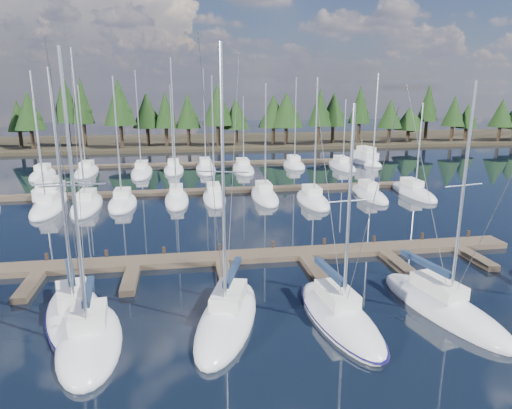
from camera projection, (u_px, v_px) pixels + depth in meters
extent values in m
plane|color=black|center=(210.00, 215.00, 44.11)|extent=(260.00, 260.00, 0.00)
cube|color=#31291B|center=(193.00, 142.00, 101.39)|extent=(220.00, 30.00, 0.60)
cube|color=brown|center=(221.00, 258.00, 32.59)|extent=(44.00, 2.00, 0.40)
cube|color=brown|center=(29.00, 287.00, 27.86)|extent=(0.90, 4.00, 0.40)
cube|color=brown|center=(130.00, 280.00, 28.79)|extent=(0.90, 4.00, 0.40)
cube|color=brown|center=(225.00, 274.00, 29.72)|extent=(0.90, 4.00, 0.40)
cube|color=brown|center=(314.00, 269.00, 30.65)|extent=(0.90, 4.00, 0.40)
cube|color=brown|center=(397.00, 263.00, 31.58)|extent=(0.90, 4.00, 0.40)
cube|color=brown|center=(476.00, 258.00, 32.51)|extent=(0.90, 4.00, 0.40)
cylinder|color=black|center=(47.00, 259.00, 31.62)|extent=(0.26, 0.26, 0.90)
cylinder|color=black|center=(107.00, 256.00, 32.24)|extent=(0.26, 0.26, 0.90)
cylinder|color=black|center=(164.00, 253.00, 32.86)|extent=(0.26, 0.26, 0.90)
cylinder|color=black|center=(220.00, 250.00, 33.48)|extent=(0.26, 0.26, 0.90)
cylinder|color=black|center=(273.00, 247.00, 34.10)|extent=(0.26, 0.26, 0.90)
cylinder|color=black|center=(324.00, 244.00, 34.72)|extent=(0.26, 0.26, 0.90)
cylinder|color=black|center=(374.00, 241.00, 35.34)|extent=(0.26, 0.26, 0.90)
cylinder|color=black|center=(422.00, 239.00, 35.96)|extent=(0.26, 0.26, 0.90)
cylinder|color=black|center=(468.00, 236.00, 36.58)|extent=(0.26, 0.26, 0.90)
cube|color=brown|center=(205.00, 191.00, 53.62)|extent=(50.00, 1.80, 0.40)
cube|color=brown|center=(198.00, 164.00, 72.74)|extent=(46.00, 1.80, 0.40)
ellipsoid|color=silver|center=(76.00, 318.00, 24.19)|extent=(5.03, 8.96, 1.90)
cube|color=silver|center=(73.00, 294.00, 24.27)|extent=(2.25, 3.04, 0.70)
cylinder|color=silver|center=(62.00, 195.00, 22.12)|extent=(0.20, 0.20, 11.92)
cylinder|color=silver|center=(70.00, 274.00, 24.98)|extent=(1.10, 3.64, 0.12)
cube|color=#16253D|center=(70.00, 271.00, 24.94)|extent=(1.28, 3.54, 0.30)
cylinder|color=silver|center=(61.00, 183.00, 21.97)|extent=(2.52, 0.75, 0.07)
cylinder|color=#3F3F44|center=(64.00, 207.00, 20.55)|extent=(1.00, 3.56, 12.23)
cylinder|color=#3F3F44|center=(61.00, 189.00, 24.14)|extent=(1.23, 4.38, 12.23)
ellipsoid|color=#0F0B39|center=(76.00, 317.00, 24.17)|extent=(5.23, 9.32, 0.18)
ellipsoid|color=silver|center=(90.00, 343.00, 21.85)|extent=(3.77, 7.90, 1.90)
cube|color=silver|center=(88.00, 316.00, 21.90)|extent=(1.89, 2.60, 0.70)
cylinder|color=silver|center=(74.00, 199.00, 19.70)|extent=(0.18, 0.18, 12.64)
cylinder|color=silver|center=(89.00, 294.00, 22.57)|extent=(0.47, 3.35, 0.12)
cube|color=#16253D|center=(88.00, 291.00, 22.54)|extent=(0.69, 3.22, 0.30)
cylinder|color=silver|center=(73.00, 185.00, 19.55)|extent=(2.68, 0.35, 0.07)
cylinder|color=#3F3F44|center=(70.00, 213.00, 18.21)|extent=(0.38, 3.29, 12.95)
cylinder|color=#3F3F44|center=(79.00, 193.00, 21.63)|extent=(0.46, 4.05, 12.95)
ellipsoid|color=silver|center=(227.00, 320.00, 23.98)|extent=(5.29, 9.51, 1.90)
cube|color=silver|center=(229.00, 295.00, 24.12)|extent=(2.30, 3.23, 0.70)
cylinder|color=silver|center=(223.00, 185.00, 21.71)|extent=(0.20, 0.20, 13.00)
cylinder|color=silver|center=(232.00, 274.00, 24.98)|extent=(1.29, 3.87, 0.12)
cube|color=#16253D|center=(232.00, 271.00, 24.94)|extent=(1.45, 3.76, 0.30)
cylinder|color=silver|center=(223.00, 172.00, 21.55)|extent=(2.39, 0.79, 0.07)
cylinder|color=#3F3F44|center=(214.00, 198.00, 19.87)|extent=(1.18, 3.78, 13.31)
cylinder|color=#3F3F44|center=(233.00, 179.00, 24.07)|extent=(1.45, 4.65, 13.31)
ellipsoid|color=silver|center=(339.00, 318.00, 24.15)|extent=(3.55, 8.88, 1.90)
cube|color=silver|center=(337.00, 294.00, 24.26)|extent=(1.76, 2.90, 0.70)
cylinder|color=silver|center=(349.00, 211.00, 22.25)|extent=(0.17, 0.17, 10.32)
cylinder|color=silver|center=(330.00, 274.00, 25.04)|extent=(0.49, 3.80, 0.12)
cube|color=#16253D|center=(330.00, 271.00, 25.00)|extent=(0.70, 3.65, 0.30)
cylinder|color=silver|center=(349.00, 201.00, 22.12)|extent=(2.45, 0.31, 0.07)
cylinder|color=#3F3F44|center=(367.00, 225.00, 20.54)|extent=(0.40, 3.73, 10.63)
cylinder|color=#3F3F44|center=(330.00, 203.00, 24.43)|extent=(0.48, 4.59, 10.63)
ellipsoid|color=#0F0B39|center=(339.00, 317.00, 24.13)|extent=(3.70, 9.23, 0.18)
ellipsoid|color=silver|center=(443.00, 309.00, 25.15)|extent=(4.55, 9.89, 1.90)
cube|color=silver|center=(438.00, 286.00, 25.28)|extent=(2.05, 3.29, 0.70)
cylinder|color=silver|center=(463.00, 196.00, 23.09)|extent=(0.19, 0.19, 11.34)
cylinder|color=silver|center=(425.00, 266.00, 26.13)|extent=(0.98, 4.14, 0.12)
cube|color=#16253D|center=(426.00, 263.00, 26.10)|extent=(1.16, 4.00, 0.30)
cylinder|color=silver|center=(464.00, 185.00, 22.95)|extent=(2.35, 0.56, 0.07)
cylinder|color=#3F3F44|center=(496.00, 209.00, 21.28)|extent=(0.88, 4.05, 11.65)
cylinder|color=#3F3F44|center=(427.00, 189.00, 25.42)|extent=(1.07, 4.99, 11.65)
ellipsoid|color=silver|center=(48.00, 209.00, 45.68)|extent=(2.77, 8.15, 1.90)
cube|color=silver|center=(48.00, 197.00, 45.77)|extent=(1.52, 2.61, 0.70)
cylinder|color=silver|center=(38.00, 139.00, 43.51)|extent=(0.16, 0.16, 12.53)
ellipsoid|color=silver|center=(87.00, 206.00, 46.88)|extent=(2.76, 9.53, 1.90)
cube|color=silver|center=(87.00, 194.00, 47.04)|extent=(1.52, 3.05, 0.70)
cylinder|color=silver|center=(78.00, 126.00, 44.39)|extent=(0.16, 0.16, 14.66)
ellipsoid|color=silver|center=(123.00, 204.00, 47.69)|extent=(2.82, 7.69, 1.90)
cube|color=silver|center=(122.00, 192.00, 47.76)|extent=(1.55, 2.46, 0.70)
cylinder|color=silver|center=(117.00, 138.00, 45.60)|extent=(0.16, 0.16, 12.12)
ellipsoid|color=silver|center=(177.00, 200.00, 49.35)|extent=(2.52, 8.54, 1.90)
cube|color=silver|center=(176.00, 189.00, 49.46)|extent=(1.38, 2.73, 0.70)
cylinder|color=silver|center=(173.00, 128.00, 46.99)|extent=(0.16, 0.16, 13.93)
ellipsoid|color=silver|center=(214.00, 198.00, 50.31)|extent=(2.46, 8.58, 1.90)
cube|color=silver|center=(214.00, 187.00, 50.42)|extent=(1.35, 2.75, 0.70)
cylinder|color=silver|center=(213.00, 135.00, 48.16)|extent=(0.16, 0.16, 12.21)
ellipsoid|color=silver|center=(264.00, 197.00, 50.97)|extent=(2.69, 9.24, 1.90)
cube|color=silver|center=(264.00, 185.00, 51.11)|extent=(1.48, 2.96, 0.70)
cylinder|color=silver|center=(266.00, 138.00, 48.89)|extent=(0.16, 0.16, 11.45)
ellipsoid|color=silver|center=(313.00, 201.00, 49.06)|extent=(2.81, 8.46, 1.90)
cube|color=silver|center=(312.00, 189.00, 49.16)|extent=(1.55, 2.71, 0.70)
cylinder|color=silver|center=(316.00, 138.00, 46.94)|extent=(0.16, 0.16, 12.01)
ellipsoid|color=silver|center=(369.00, 195.00, 51.67)|extent=(2.43, 8.78, 1.90)
cube|color=silver|center=(368.00, 184.00, 51.80)|extent=(1.34, 2.81, 0.70)
cylinder|color=silver|center=(375.00, 133.00, 49.49)|extent=(0.16, 0.16, 12.48)
ellipsoid|color=silver|center=(413.00, 193.00, 52.76)|extent=(2.60, 9.60, 1.90)
cube|color=silver|center=(412.00, 182.00, 52.92)|extent=(1.43, 3.07, 0.70)
cylinder|color=silver|center=(419.00, 146.00, 50.92)|extent=(0.16, 0.16, 9.39)
ellipsoid|color=silver|center=(43.00, 176.00, 63.04)|extent=(2.89, 8.02, 1.90)
cube|color=silver|center=(43.00, 167.00, 63.13)|extent=(1.59, 2.57, 0.70)
cylinder|color=silver|center=(37.00, 136.00, 61.29)|extent=(0.16, 0.16, 9.26)
ellipsoid|color=silver|center=(87.00, 172.00, 65.57)|extent=(2.92, 9.59, 1.90)
cube|color=silver|center=(87.00, 164.00, 65.73)|extent=(1.61, 3.07, 0.70)
cylinder|color=silver|center=(82.00, 127.00, 63.49)|extent=(0.16, 0.16, 11.34)
ellipsoid|color=silver|center=(142.00, 173.00, 65.23)|extent=(2.89, 11.06, 1.90)
cube|color=silver|center=(142.00, 164.00, 65.46)|extent=(1.59, 3.54, 0.70)
cylinder|color=silver|center=(138.00, 120.00, 62.83)|extent=(0.16, 0.16, 13.27)
ellipsoid|color=silver|center=(174.00, 170.00, 67.29)|extent=(2.88, 8.57, 1.90)
cube|color=silver|center=(173.00, 162.00, 67.40)|extent=(1.58, 2.74, 0.70)
cylinder|color=silver|center=(172.00, 126.00, 65.25)|extent=(0.16, 0.16, 11.37)
ellipsoid|color=silver|center=(206.00, 169.00, 68.28)|extent=(2.90, 10.62, 1.90)
cube|color=silver|center=(205.00, 161.00, 68.49)|extent=(1.59, 3.40, 0.70)
cylinder|color=silver|center=(204.00, 117.00, 65.87)|extent=(0.16, 0.16, 13.59)
ellipsoid|color=silver|center=(243.00, 170.00, 67.89)|extent=(2.99, 10.00, 1.90)
cube|color=silver|center=(243.00, 161.00, 68.07)|extent=(1.64, 3.20, 0.70)
cylinder|color=silver|center=(243.00, 131.00, 65.98)|extent=(0.16, 0.16, 9.78)
ellipsoid|color=silver|center=(294.00, 166.00, 71.22)|extent=(2.99, 7.46, 1.90)
cube|color=silver|center=(294.00, 158.00, 71.28)|extent=(1.64, 2.39, 0.70)
cylinder|color=silver|center=(296.00, 120.00, 69.10)|extent=(0.16, 0.16, 12.48)
ellipsoid|color=silver|center=(342.00, 167.00, 70.41)|extent=(2.75, 9.52, 1.90)
cube|color=silver|center=(341.00, 158.00, 70.56)|extent=(1.51, 3.05, 0.70)
cylinder|color=silver|center=(345.00, 131.00, 68.58)|extent=(0.16, 0.16, 9.31)
ellipsoid|color=silver|center=(51.00, 202.00, 48.92)|extent=(3.45, 9.28, 1.83)
cube|color=silver|center=(49.00, 191.00, 48.62)|extent=(2.51, 5.13, 1.22)
cube|color=silver|center=(47.00, 182.00, 47.93)|extent=(1.82, 3.27, 0.92)
cylinder|color=silver|center=(50.00, 174.00, 49.08)|extent=(0.08, 0.08, 1.63)
ellipsoid|color=silver|center=(364.00, 163.00, 74.45)|extent=(4.64, 9.48, 1.82)
cube|color=silver|center=(364.00, 155.00, 74.15)|extent=(3.15, 5.33, 1.21)
cube|color=silver|center=(366.00, 149.00, 73.49)|extent=(2.22, 3.43, 0.91)
cylinder|color=silver|center=(362.00, 145.00, 74.58)|extent=(0.09, 0.09, 1.61)
cylinder|color=black|center=(21.00, 139.00, 89.40)|extent=(0.70, 0.70, 3.12)
cone|color=black|center=(18.00, 115.00, 88.26)|extent=(4.19, 4.19, 6.07)
ellipsoid|color=black|center=(22.00, 123.00, 88.68)|extent=(2.52, 2.52, 2.52)
cylinder|color=black|center=(32.00, 139.00, 86.76)|extent=(0.70, 0.70, 3.66)
cone|color=black|center=(29.00, 110.00, 85.41)|extent=(5.65, 5.65, 7.12)
ellipsoid|color=black|center=(33.00, 119.00, 85.90)|extent=(3.39, 3.39, 3.39)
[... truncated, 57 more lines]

